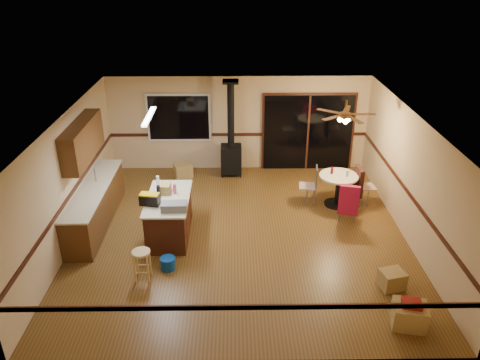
{
  "coord_description": "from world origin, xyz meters",
  "views": [
    {
      "loc": [
        -0.12,
        -8.59,
        5.44
      ],
      "look_at": [
        0.0,
        0.3,
        1.15
      ],
      "focal_mm": 35.0,
      "sensor_mm": 36.0,
      "label": 1
    }
  ],
  "objects_px": {
    "box_corner_a": "(409,315)",
    "box_corner_b": "(392,279)",
    "kitchen_island": "(169,216)",
    "chair_left": "(312,181)",
    "wood_stove": "(231,150)",
    "box_under_window": "(183,171)",
    "blue_bucket": "(168,263)",
    "chair_near": "(349,200)",
    "dining_table": "(338,185)",
    "toolbox_black": "(150,200)",
    "toolbox_grey": "(174,206)",
    "chair_right": "(360,181)",
    "bar_stool": "(142,265)"
  },
  "relations": [
    {
      "from": "toolbox_black",
      "to": "chair_left",
      "type": "relative_size",
      "value": 0.76
    },
    {
      "from": "wood_stove",
      "to": "box_under_window",
      "type": "height_order",
      "value": "wood_stove"
    },
    {
      "from": "chair_right",
      "to": "box_corner_a",
      "type": "height_order",
      "value": "chair_right"
    },
    {
      "from": "toolbox_black",
      "to": "bar_stool",
      "type": "xyz_separation_m",
      "value": [
        0.0,
        -1.23,
        -0.7
      ]
    },
    {
      "from": "box_under_window",
      "to": "box_corner_a",
      "type": "bearing_deg",
      "value": -53.65
    },
    {
      "from": "box_corner_a",
      "to": "box_corner_b",
      "type": "xyz_separation_m",
      "value": [
        0.02,
        0.96,
        -0.03
      ]
    },
    {
      "from": "box_corner_a",
      "to": "wood_stove",
      "type": "bearing_deg",
      "value": 116.32
    },
    {
      "from": "bar_stool",
      "to": "chair_left",
      "type": "bearing_deg",
      "value": 39.18
    },
    {
      "from": "chair_left",
      "to": "chair_near",
      "type": "height_order",
      "value": "same"
    },
    {
      "from": "toolbox_black",
      "to": "chair_left",
      "type": "xyz_separation_m",
      "value": [
        3.56,
        1.67,
        -0.42
      ]
    },
    {
      "from": "toolbox_grey",
      "to": "blue_bucket",
      "type": "bearing_deg",
      "value": -97.56
    },
    {
      "from": "kitchen_island",
      "to": "toolbox_grey",
      "type": "xyz_separation_m",
      "value": [
        0.19,
        -0.52,
        0.53
      ]
    },
    {
      "from": "wood_stove",
      "to": "toolbox_grey",
      "type": "distance_m",
      "value": 3.75
    },
    {
      "from": "toolbox_grey",
      "to": "box_corner_a",
      "type": "xyz_separation_m",
      "value": [
        4.0,
        -2.27,
        -0.78
      ]
    },
    {
      "from": "blue_bucket",
      "to": "bar_stool",
      "type": "bearing_deg",
      "value": -143.39
    },
    {
      "from": "chair_left",
      "to": "chair_right",
      "type": "bearing_deg",
      "value": -2.56
    },
    {
      "from": "dining_table",
      "to": "chair_near",
      "type": "relative_size",
      "value": 1.31
    },
    {
      "from": "kitchen_island",
      "to": "box_under_window",
      "type": "bearing_deg",
      "value": 90.03
    },
    {
      "from": "blue_bucket",
      "to": "box_corner_b",
      "type": "xyz_separation_m",
      "value": [
        4.11,
        -0.62,
        0.05
      ]
    },
    {
      "from": "kitchen_island",
      "to": "chair_near",
      "type": "relative_size",
      "value": 2.4
    },
    {
      "from": "chair_left",
      "to": "chair_near",
      "type": "xyz_separation_m",
      "value": [
        0.65,
        -0.96,
        0.01
      ]
    },
    {
      "from": "dining_table",
      "to": "chair_right",
      "type": "relative_size",
      "value": 1.31
    },
    {
      "from": "wood_stove",
      "to": "chair_right",
      "type": "distance_m",
      "value": 3.51
    },
    {
      "from": "chair_left",
      "to": "box_corner_b",
      "type": "xyz_separation_m",
      "value": [
        0.97,
        -3.2,
        -0.42
      ]
    },
    {
      "from": "box_under_window",
      "to": "box_corner_b",
      "type": "xyz_separation_m",
      "value": [
        4.21,
        -4.73,
        -0.02
      ]
    },
    {
      "from": "bar_stool",
      "to": "chair_near",
      "type": "xyz_separation_m",
      "value": [
        4.21,
        1.93,
        0.29
      ]
    },
    {
      "from": "bar_stool",
      "to": "chair_right",
      "type": "bearing_deg",
      "value": 31.39
    },
    {
      "from": "toolbox_grey",
      "to": "blue_bucket",
      "type": "relative_size",
      "value": 1.74
    },
    {
      "from": "chair_near",
      "to": "box_corner_b",
      "type": "relative_size",
      "value": 1.68
    },
    {
      "from": "kitchen_island",
      "to": "chair_left",
      "type": "xyz_separation_m",
      "value": [
        3.24,
        1.38,
        0.14
      ]
    },
    {
      "from": "chair_left",
      "to": "chair_right",
      "type": "height_order",
      "value": "same"
    },
    {
      "from": "box_corner_a",
      "to": "chair_left",
      "type": "bearing_deg",
      "value": 102.86
    },
    {
      "from": "kitchen_island",
      "to": "toolbox_black",
      "type": "xyz_separation_m",
      "value": [
        -0.32,
        -0.29,
        0.55
      ]
    },
    {
      "from": "kitchen_island",
      "to": "chair_near",
      "type": "xyz_separation_m",
      "value": [
        3.89,
        0.41,
        0.14
      ]
    },
    {
      "from": "wood_stove",
      "to": "toolbox_grey",
      "type": "bearing_deg",
      "value": -107.26
    },
    {
      "from": "box_corner_a",
      "to": "chair_near",
      "type": "bearing_deg",
      "value": 95.36
    },
    {
      "from": "blue_bucket",
      "to": "chair_near",
      "type": "distance_m",
      "value": 4.15
    },
    {
      "from": "blue_bucket",
      "to": "kitchen_island",
      "type": "bearing_deg",
      "value": 94.67
    },
    {
      "from": "toolbox_grey",
      "to": "box_under_window",
      "type": "relative_size",
      "value": 1.09
    },
    {
      "from": "wood_stove",
      "to": "box_corner_a",
      "type": "xyz_separation_m",
      "value": [
        2.89,
        -5.84,
        -0.53
      ]
    },
    {
      "from": "chair_left",
      "to": "toolbox_black",
      "type": "bearing_deg",
      "value": -154.84
    },
    {
      "from": "toolbox_grey",
      "to": "blue_bucket",
      "type": "height_order",
      "value": "toolbox_grey"
    },
    {
      "from": "chair_near",
      "to": "box_under_window",
      "type": "distance_m",
      "value": 4.64
    },
    {
      "from": "wood_stove",
      "to": "box_under_window",
      "type": "relative_size",
      "value": 5.46
    },
    {
      "from": "dining_table",
      "to": "box_under_window",
      "type": "bearing_deg",
      "value": 157.19
    },
    {
      "from": "dining_table",
      "to": "box_corner_a",
      "type": "height_order",
      "value": "dining_table"
    },
    {
      "from": "wood_stove",
      "to": "chair_near",
      "type": "distance_m",
      "value": 3.7
    },
    {
      "from": "kitchen_island",
      "to": "chair_left",
      "type": "height_order",
      "value": "chair_left"
    },
    {
      "from": "dining_table",
      "to": "chair_near",
      "type": "distance_m",
      "value": 0.88
    },
    {
      "from": "toolbox_black",
      "to": "dining_table",
      "type": "xyz_separation_m",
      "value": [
        4.15,
        1.58,
        -0.48
      ]
    }
  ]
}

